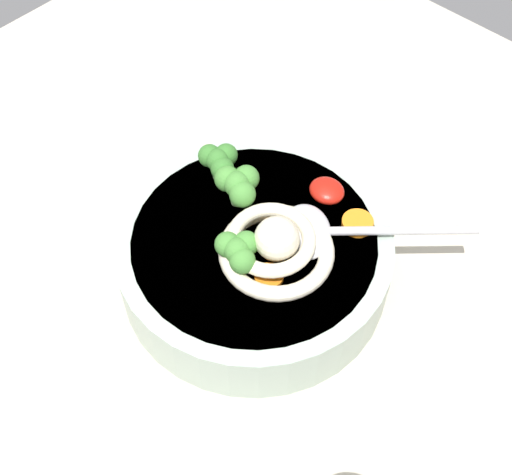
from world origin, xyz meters
TOP-DOWN VIEW (x-y plane):
  - table_slab at (0.00, 0.00)cm, footprint 93.51×93.51cm
  - soup_bowl at (-1.82, -0.23)cm, footprint 24.54×24.54cm
  - noodle_pile at (-4.23, -0.17)cm, footprint 10.91×10.70cm
  - soup_spoon at (-5.91, -4.17)cm, footprint 14.76×14.37cm
  - chili_sauce_dollop at (-3.27, -8.06)cm, footprint 3.30×2.97cm
  - broccoli_floret_rear at (5.56, -3.18)cm, footprint 4.20×3.61cm
  - broccoli_floret_left at (2.16, -2.19)cm, footprint 4.62×3.98cm
  - broccoli_floret_right at (-2.70, 2.87)cm, footprint 4.29×3.69cm
  - carrot_slice_near_spoon at (-5.45, 2.07)cm, footprint 2.50×2.50cm
  - carrot_slice_extra_b at (-2.18, -2.85)cm, footprint 2.06×2.06cm
  - carrot_slice_front at (-7.45, -7.30)cm, footprint 2.80×2.80cm

SIDE VIEW (x-z plane):
  - table_slab at x=0.00cm, z-range 0.00..2.73cm
  - soup_bowl at x=-1.82cm, z-range 2.83..8.67cm
  - carrot_slice_near_spoon at x=-5.45cm, z-range 8.58..9.00cm
  - carrot_slice_extra_b at x=-2.18cm, z-range 8.58..9.13cm
  - carrot_slice_front at x=-7.45cm, z-range 8.58..9.27cm
  - chili_sauce_dollop at x=-3.27cm, z-range 8.58..10.06cm
  - soup_spoon at x=-5.91cm, z-range 8.58..10.18cm
  - noodle_pile at x=-4.23cm, z-range 7.75..12.14cm
  - broccoli_floret_rear at x=5.56cm, z-range 9.00..12.32cm
  - broccoli_floret_right at x=-2.70cm, z-range 9.01..12.40cm
  - broccoli_floret_left at x=2.16cm, z-range 9.04..12.70cm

